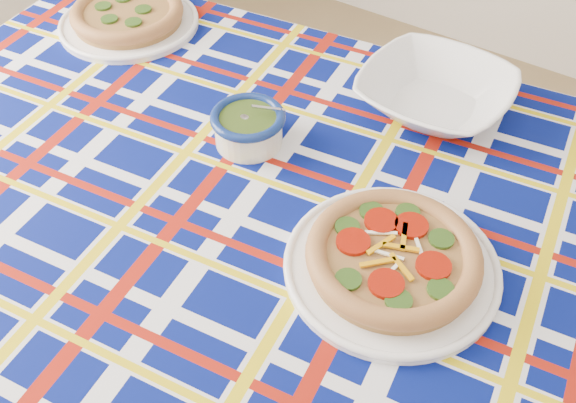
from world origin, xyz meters
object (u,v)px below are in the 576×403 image
Objects in this scene: dining_table at (291,245)px; serving_bowl at (435,93)px; main_focaccia_plate at (393,256)px; pesto_bowl at (248,125)px.

dining_table is 0.41m from serving_bowl.
main_focaccia_plate is 1.18× the size of serving_bowl.
main_focaccia_plate is (0.19, -0.01, 0.11)m from dining_table.
pesto_bowl reaches higher than main_focaccia_plate.
pesto_bowl is (-0.36, 0.12, 0.01)m from main_focaccia_plate.
serving_bowl is at bearing 49.99° from pesto_bowl.
main_focaccia_plate is at bearing -73.50° from serving_bowl.
dining_table is at bearing -32.90° from pesto_bowl.
serving_bowl is at bearing 106.50° from main_focaccia_plate.
dining_table is 13.37× the size of pesto_bowl.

